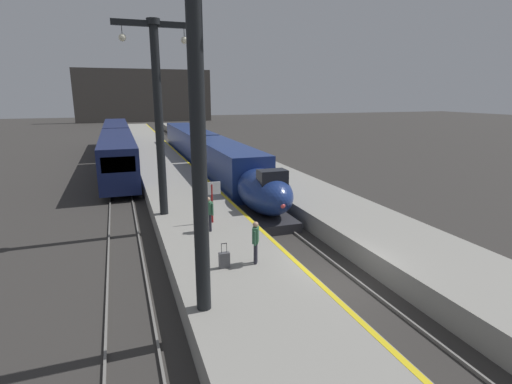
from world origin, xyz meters
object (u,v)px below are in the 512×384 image
Objects in this scene: station_column_near at (197,102)px; passenger_mid_platform at (208,211)px; highspeed_train_main at (208,154)px; regional_train_adjacent at (117,143)px; station_column_mid at (158,103)px; rolling_suitcase at (224,260)px; passenger_near_edge at (256,239)px; departure_info_board at (212,194)px.

station_column_near is 8.78m from passenger_mid_platform.
highspeed_train_main is 1.02× the size of regional_train_adjacent.
station_column_mid reaches higher than rolling_suitcase.
rolling_suitcase is at bearing -80.27° from station_column_mid.
passenger_near_edge is 1.72× the size of rolling_suitcase.
passenger_mid_platform is (3.90, -28.76, -0.09)m from regional_train_adjacent.
departure_info_board reaches higher than passenger_mid_platform.
station_column_near reaches higher than highspeed_train_main.
highspeed_train_main is at bearing 78.89° from rolling_suitcase.
passenger_near_edge and passenger_mid_platform have the same top height.
station_column_near reaches higher than departure_info_board.
passenger_near_edge is (4.80, -33.00, -0.09)m from regional_train_adjacent.
highspeed_train_main is 12.71m from regional_train_adjacent.
departure_info_board is at bearing 75.05° from station_column_near.
passenger_mid_platform is 1.43m from departure_info_board.
station_column_mid reaches higher than highspeed_train_main.
regional_train_adjacent is (-8.10, 9.79, 0.20)m from highspeed_train_main.
regional_train_adjacent is 21.66× the size of passenger_mid_platform.
passenger_near_edge is at bearing -0.09° from rolling_suitcase.
passenger_near_edge is 1.43m from rolling_suitcase.
station_column_mid is (-5.90, -15.37, 5.08)m from highspeed_train_main.
station_column_mid is at bearing 99.73° from rolling_suitcase.
station_column_near is (2.20, -35.63, 5.12)m from regional_train_adjacent.
station_column_near is 6.38m from passenger_near_edge.
station_column_mid is at bearing 90.00° from station_column_near.
station_column_near is (-5.90, -25.83, 5.31)m from highspeed_train_main.
passenger_near_edge is (2.60, -7.84, -4.97)m from station_column_mid.
station_column_mid is (2.20, -25.16, 4.88)m from regional_train_adjacent.
passenger_near_edge is (2.60, 2.63, -5.20)m from station_column_near.
station_column_mid is at bearing 115.31° from passenger_mid_platform.
station_column_near is at bearing -103.91° from passenger_mid_platform.
regional_train_adjacent is at bearing 96.13° from rolling_suitcase.
regional_train_adjacent is 37.27× the size of rolling_suitcase.
station_column_near is 10.64× the size of rolling_suitcase.
highspeed_train_main reaches higher than passenger_near_edge.
station_column_near is at bearing -102.87° from highspeed_train_main.
rolling_suitcase is at bearing -94.82° from passenger_mid_platform.
regional_train_adjacent is 25.72m from station_column_mid.
highspeed_train_main reaches higher than passenger_mid_platform.
regional_train_adjacent is at bearing 98.27° from passenger_near_edge.
regional_train_adjacent is 27.86m from departure_info_board.
station_column_near is 6.59m from rolling_suitcase.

